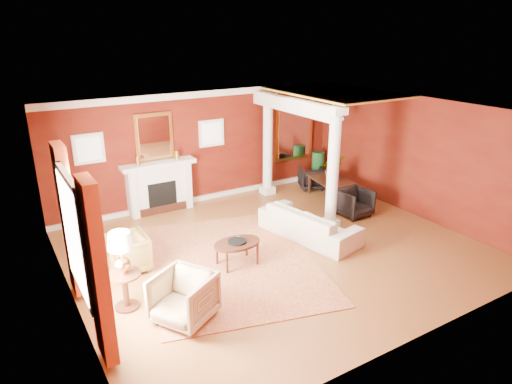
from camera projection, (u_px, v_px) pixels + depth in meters
ground at (276, 250)px, 9.58m from camera, size 8.00×8.00×0.00m
room_shell at (278, 157)px, 8.89m from camera, size 8.04×7.04×2.92m
fireplace at (160, 187)px, 11.39m from camera, size 1.85×0.42×1.29m
overmantel_mirror at (154, 136)px, 11.07m from camera, size 0.95×0.07×1.15m
flank_window_left at (89, 149)px, 10.36m from camera, size 0.70×0.07×0.70m
flank_window_right at (212, 133)px, 11.87m from camera, size 0.70×0.07×0.70m
left_window at (80, 243)px, 6.71m from camera, size 0.21×2.55×2.60m
column_front at (333, 169)px, 10.16m from camera, size 0.36×0.36×2.80m
column_back at (268, 144)px, 12.33m from camera, size 0.36×0.36×2.80m
header_beam at (293, 105)px, 11.04m from camera, size 0.30×3.20×0.32m
amber_ceiling at (334, 92)px, 11.40m from camera, size 2.30×3.40×0.04m
dining_mirror at (294, 131)px, 13.24m from camera, size 1.30×0.07×1.70m
chandelier at (333, 116)px, 11.67m from camera, size 0.60×0.62×0.75m
crown_trim at (201, 94)px, 11.40m from camera, size 8.00×0.08×0.16m
base_trim at (205, 197)px, 12.34m from camera, size 8.00×0.08×0.12m
rug at (232, 261)px, 9.10m from camera, size 4.19×4.95×0.02m
sofa at (309, 218)px, 10.00m from camera, size 1.15×2.41×0.91m
armchair_leopard at (126, 251)px, 8.65m from camera, size 0.74×0.79×0.79m
armchair_stripe at (183, 296)px, 7.16m from camera, size 1.12×1.14×0.88m
coffee_table at (237, 244)px, 8.84m from camera, size 0.96×0.96×0.49m
coffee_book at (235, 236)px, 8.84m from camera, size 0.16×0.03×0.22m
side_table at (122, 259)px, 7.31m from camera, size 0.55×0.55×1.38m
dining_table at (335, 185)px, 12.17m from camera, size 0.81×1.63×0.87m
dining_chair_near at (354, 201)px, 11.18m from camera, size 0.75×0.71×0.75m
dining_chair_far at (311, 177)px, 13.11m from camera, size 0.85×0.82×0.67m
green_urn at (318, 171)px, 13.49m from camera, size 0.41×0.41×0.98m
potted_plant at (333, 159)px, 11.96m from camera, size 0.79×0.83×0.51m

